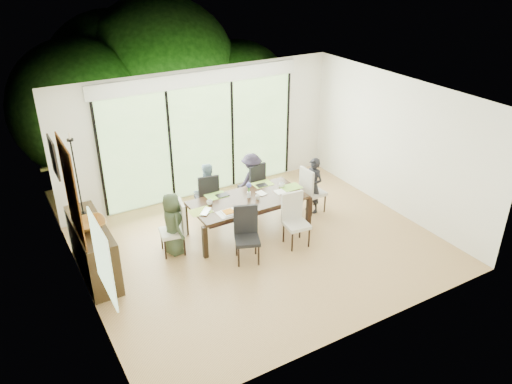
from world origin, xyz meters
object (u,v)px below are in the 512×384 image
chair_near_left (247,236)px  person_far_left (207,191)px  person_left_end (173,224)px  chair_near_right (297,221)px  vase (249,195)px  sideboard (93,249)px  person_right_end (313,186)px  chair_right_end (314,189)px  chair_far_right (251,183)px  table_top (248,200)px  bowl (90,224)px  chair_left_end (172,228)px  person_far_right (252,180)px  cup_b (258,197)px  cup_a (210,202)px  cup_c (282,185)px  chair_far_left (206,195)px  laptop (208,212)px

chair_near_left → person_far_left: 1.70m
chair_near_left → person_left_end: bearing=160.1°
person_left_end → chair_near_right: bearing=-115.6°
vase → sideboard: bearing=179.8°
person_right_end → chair_near_left: bearing=-77.8°
chair_right_end → person_far_left: person_far_left is taller
chair_far_right → person_right_end: size_ratio=0.85×
table_top → bowl: (-2.83, -0.04, 0.35)m
chair_far_right → chair_near_left: size_ratio=1.00×
chair_left_end → chair_far_right: bearing=122.8°
table_top → person_right_end: 1.48m
chair_right_end → person_far_right: (-0.95, 0.83, 0.08)m
cup_b → table_top: bearing=146.3°
vase → cup_a: (-0.75, 0.10, -0.01)m
chair_near_left → person_right_end: size_ratio=0.85×
cup_b → cup_c: (0.65, 0.20, 0.00)m
chair_far_right → person_left_end: person_left_end is taller
table_top → chair_near_right: bearing=-60.1°
cup_b → bowl: (-2.98, 0.06, 0.28)m
chair_near_right → cup_b: size_ratio=11.00×
chair_right_end → chair_near_left: 2.18m
chair_near_left → chair_far_left: bearing=110.0°
person_right_end → cup_c: size_ratio=10.40×
person_left_end → bowl: size_ratio=2.34×
chair_far_right → bowl: size_ratio=1.99×
table_top → vase: (0.05, 0.05, 0.08)m
cup_c → bowl: size_ratio=0.22×
laptop → cup_c: (1.65, 0.20, 0.03)m
chair_right_end → chair_far_right: 1.27m
chair_near_left → bowl: bowl is taller
chair_far_left → person_far_right: size_ratio=0.85×
chair_right_end → chair_far_right: same height
chair_left_end → person_right_end: 2.98m
laptop → cup_b: 1.00m
chair_far_right → chair_near_left: same height
person_left_end → person_far_left: bearing=-53.0°
person_right_end → cup_a: bearing=-105.5°
cup_a → sideboard: size_ratio=0.07×
chair_far_left → chair_near_right: bearing=127.8°
chair_near_left → laptop: 0.87m
table_top → chair_near_right: chair_near_right is taller
person_left_end → cup_c: size_ratio=10.40×
chair_far_left → bowl: bowl is taller
cup_b → cup_c: bearing=17.1°
person_left_end → cup_b: size_ratio=12.90×
person_far_right → sideboard: (-3.38, -0.77, -0.11)m
chair_far_right → laptop: size_ratio=3.33×
table_top → cup_b: bearing=-33.7°
person_right_end → cup_b: person_right_end is taller
person_left_end → person_far_right: (2.03, 0.83, 0.00)m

